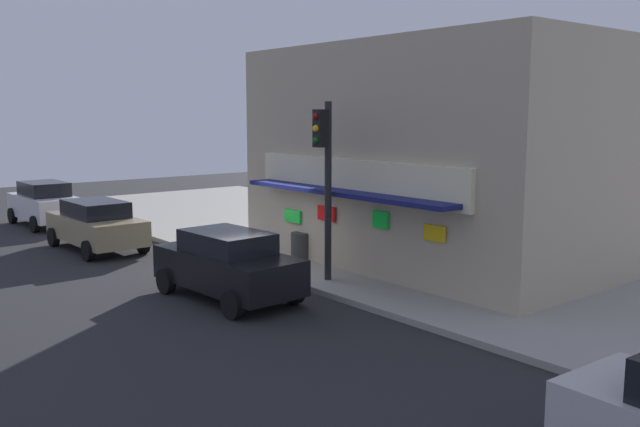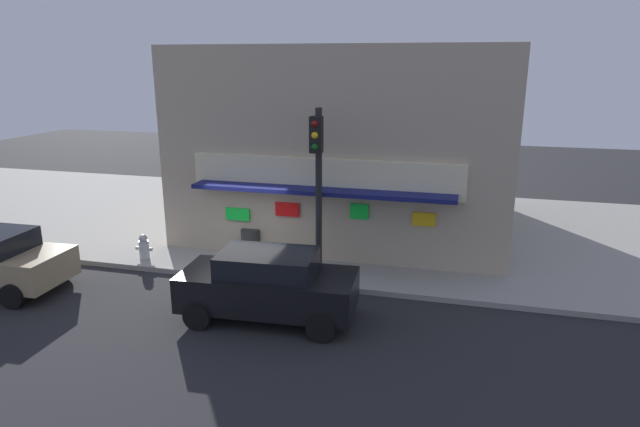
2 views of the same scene
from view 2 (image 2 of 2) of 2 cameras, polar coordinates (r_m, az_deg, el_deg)
name	(u,v)px [view 2 (image 2 of 2)]	position (r m, az deg, el deg)	size (l,w,h in m)	color
ground_plane	(234,281)	(15.66, -8.98, -6.94)	(57.01, 57.01, 0.00)	#232326
sidewalk	(294,222)	(20.70, -2.72, -0.87)	(38.00, 11.46, 0.15)	gray
corner_building	(353,138)	(19.79, 3.45, 7.85)	(10.55, 9.29, 6.26)	tan
traffic_light	(318,170)	(14.67, -0.25, 4.52)	(0.32, 0.58, 4.62)	black
fire_hydrant	(144,247)	(17.44, -17.87, -3.33)	(0.54, 0.30, 0.76)	#B2B2B7
trash_can	(251,242)	(17.07, -7.22, -2.94)	(0.59, 0.59, 0.81)	#2D2D2D
pedestrian	(221,219)	(17.87, -10.30, -0.56)	(0.46, 0.43, 1.65)	brown
potted_plant_by_doorway	(377,244)	(16.41, 5.94, -3.14)	(0.65, 0.65, 0.95)	gray
potted_plant_by_window	(325,235)	(16.76, 0.55, -2.30)	(0.71, 0.71, 1.09)	#59595B
parked_car_black	(268,285)	(13.09, -5.42, -7.39)	(4.22, 2.16, 1.67)	black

